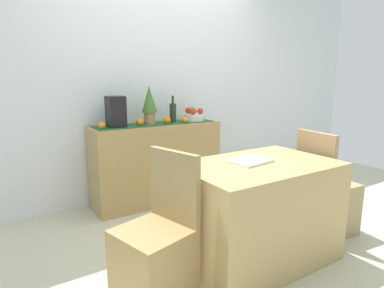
{
  "coord_description": "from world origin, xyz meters",
  "views": [
    {
      "loc": [
        -1.68,
        -2.14,
        1.33
      ],
      "look_at": [
        -0.09,
        0.35,
        0.73
      ],
      "focal_mm": 30.2,
      "sensor_mm": 36.0,
      "label": 1
    }
  ],
  "objects_px": {
    "potted_plant": "(149,103)",
    "open_book": "(250,161)",
    "sideboard_console": "(157,163)",
    "dining_table": "(257,212)",
    "wine_bottle": "(173,113)",
    "chair_near_window": "(156,257)",
    "fruit_bowl": "(194,117)",
    "coffee_maker": "(116,112)",
    "chair_by_corner": "(326,202)"
  },
  "relations": [
    {
      "from": "coffee_maker",
      "to": "potted_plant",
      "type": "xyz_separation_m",
      "value": [
        0.36,
        0.0,
        0.07
      ]
    },
    {
      "from": "chair_by_corner",
      "to": "sideboard_console",
      "type": "bearing_deg",
      "value": 122.3
    },
    {
      "from": "chair_by_corner",
      "to": "open_book",
      "type": "bearing_deg",
      "value": 176.98
    },
    {
      "from": "fruit_bowl",
      "to": "chair_by_corner",
      "type": "xyz_separation_m",
      "value": [
        0.44,
        -1.45,
        -0.63
      ]
    },
    {
      "from": "sideboard_console",
      "to": "coffee_maker",
      "type": "relative_size",
      "value": 4.51
    },
    {
      "from": "dining_table",
      "to": "chair_by_corner",
      "type": "height_order",
      "value": "chair_by_corner"
    },
    {
      "from": "potted_plant",
      "to": "chair_by_corner",
      "type": "xyz_separation_m",
      "value": [
        0.99,
        -1.45,
        -0.81
      ]
    },
    {
      "from": "fruit_bowl",
      "to": "chair_by_corner",
      "type": "distance_m",
      "value": 1.64
    },
    {
      "from": "sideboard_console",
      "to": "chair_by_corner",
      "type": "xyz_separation_m",
      "value": [
        0.91,
        -1.45,
        -0.16
      ]
    },
    {
      "from": "potted_plant",
      "to": "dining_table",
      "type": "bearing_deg",
      "value": -83.52
    },
    {
      "from": "dining_table",
      "to": "open_book",
      "type": "bearing_deg",
      "value": 129.35
    },
    {
      "from": "dining_table",
      "to": "chair_near_window",
      "type": "xyz_separation_m",
      "value": [
        -0.82,
        0.0,
        -0.1
      ]
    },
    {
      "from": "wine_bottle",
      "to": "coffee_maker",
      "type": "xyz_separation_m",
      "value": [
        -0.64,
        0.0,
        0.04
      ]
    },
    {
      "from": "fruit_bowl",
      "to": "chair_by_corner",
      "type": "relative_size",
      "value": 0.26
    },
    {
      "from": "sideboard_console",
      "to": "fruit_bowl",
      "type": "xyz_separation_m",
      "value": [
        0.48,
        0.0,
        0.47
      ]
    },
    {
      "from": "coffee_maker",
      "to": "chair_by_corner",
      "type": "relative_size",
      "value": 0.34
    },
    {
      "from": "fruit_bowl",
      "to": "potted_plant",
      "type": "relative_size",
      "value": 0.58
    },
    {
      "from": "coffee_maker",
      "to": "potted_plant",
      "type": "height_order",
      "value": "potted_plant"
    },
    {
      "from": "fruit_bowl",
      "to": "coffee_maker",
      "type": "height_order",
      "value": "coffee_maker"
    },
    {
      "from": "sideboard_console",
      "to": "potted_plant",
      "type": "xyz_separation_m",
      "value": [
        -0.07,
        0.0,
        0.65
      ]
    },
    {
      "from": "chair_near_window",
      "to": "coffee_maker",
      "type": "bearing_deg",
      "value": 78.46
    },
    {
      "from": "sideboard_console",
      "to": "dining_table",
      "type": "bearing_deg",
      "value": -86.34
    },
    {
      "from": "wine_bottle",
      "to": "open_book",
      "type": "xyz_separation_m",
      "value": [
        -0.15,
        -1.4,
        -0.22
      ]
    },
    {
      "from": "open_book",
      "to": "chair_near_window",
      "type": "xyz_separation_m",
      "value": [
        -0.78,
        -0.04,
        -0.48
      ]
    },
    {
      "from": "sideboard_console",
      "to": "wine_bottle",
      "type": "relative_size",
      "value": 4.73
    },
    {
      "from": "fruit_bowl",
      "to": "potted_plant",
      "type": "distance_m",
      "value": 0.58
    },
    {
      "from": "coffee_maker",
      "to": "wine_bottle",
      "type": "bearing_deg",
      "value": 0.0
    },
    {
      "from": "wine_bottle",
      "to": "chair_by_corner",
      "type": "bearing_deg",
      "value": -63.83
    },
    {
      "from": "wine_bottle",
      "to": "chair_near_window",
      "type": "xyz_separation_m",
      "value": [
        -0.93,
        -1.44,
        -0.7
      ]
    },
    {
      "from": "coffee_maker",
      "to": "dining_table",
      "type": "bearing_deg",
      "value": -69.99
    },
    {
      "from": "potted_plant",
      "to": "open_book",
      "type": "bearing_deg",
      "value": -84.87
    },
    {
      "from": "dining_table",
      "to": "open_book",
      "type": "xyz_separation_m",
      "value": [
        -0.04,
        0.05,
        0.38
      ]
    },
    {
      "from": "potted_plant",
      "to": "open_book",
      "type": "distance_m",
      "value": 1.44
    },
    {
      "from": "fruit_bowl",
      "to": "chair_by_corner",
      "type": "height_order",
      "value": "fruit_bowl"
    },
    {
      "from": "dining_table",
      "to": "coffee_maker",
      "type": "bearing_deg",
      "value": 110.01
    },
    {
      "from": "fruit_bowl",
      "to": "dining_table",
      "type": "relative_size",
      "value": 0.21
    },
    {
      "from": "coffee_maker",
      "to": "dining_table",
      "type": "xyz_separation_m",
      "value": [
        0.53,
        -1.45,
        -0.64
      ]
    },
    {
      "from": "open_book",
      "to": "chair_near_window",
      "type": "relative_size",
      "value": 0.31
    },
    {
      "from": "coffee_maker",
      "to": "potted_plant",
      "type": "bearing_deg",
      "value": 0.0
    },
    {
      "from": "sideboard_console",
      "to": "wine_bottle",
      "type": "bearing_deg",
      "value": 0.0
    },
    {
      "from": "sideboard_console",
      "to": "open_book",
      "type": "height_order",
      "value": "sideboard_console"
    },
    {
      "from": "wine_bottle",
      "to": "chair_by_corner",
      "type": "height_order",
      "value": "wine_bottle"
    },
    {
      "from": "fruit_bowl",
      "to": "sideboard_console",
      "type": "bearing_deg",
      "value": 180.0
    },
    {
      "from": "wine_bottle",
      "to": "chair_near_window",
      "type": "height_order",
      "value": "wine_bottle"
    },
    {
      "from": "wine_bottle",
      "to": "chair_near_window",
      "type": "distance_m",
      "value": 1.86
    },
    {
      "from": "coffee_maker",
      "to": "potted_plant",
      "type": "distance_m",
      "value": 0.37
    },
    {
      "from": "wine_bottle",
      "to": "potted_plant",
      "type": "bearing_deg",
      "value": 180.0
    },
    {
      "from": "open_book",
      "to": "potted_plant",
      "type": "bearing_deg",
      "value": 87.76
    },
    {
      "from": "dining_table",
      "to": "sideboard_console",
      "type": "bearing_deg",
      "value": 93.66
    },
    {
      "from": "sideboard_console",
      "to": "dining_table",
      "type": "xyz_separation_m",
      "value": [
        0.09,
        -1.45,
        -0.06
      ]
    }
  ]
}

